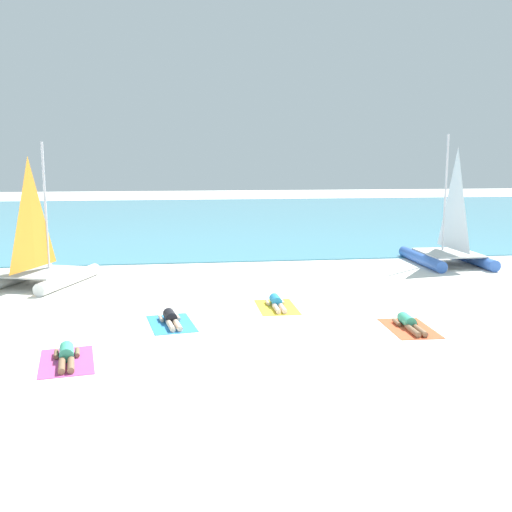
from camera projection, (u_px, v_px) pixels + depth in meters
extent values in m
plane|color=white|center=(238.00, 264.00, 24.16)|extent=(120.00, 120.00, 0.00)
cube|color=#4C9EB7|center=(208.00, 217.00, 44.14)|extent=(120.00, 40.00, 0.05)
cylinder|color=blue|center=(421.00, 259.00, 24.11)|extent=(0.60, 4.07, 0.46)
cylinder|color=blue|center=(471.00, 258.00, 24.34)|extent=(0.60, 4.07, 0.46)
cube|color=silver|center=(448.00, 253.00, 24.00)|extent=(2.21, 2.67, 0.06)
cylinder|color=silver|center=(445.00, 194.00, 24.18)|extent=(0.10, 0.10, 4.83)
pyramid|color=white|center=(456.00, 199.00, 23.26)|extent=(0.13, 2.13, 4.06)
cylinder|color=white|center=(19.00, 276.00, 20.51)|extent=(1.70, 3.65, 0.43)
cylinder|color=white|center=(69.00, 279.00, 20.10)|extent=(1.70, 3.65, 0.43)
cube|color=silver|center=(40.00, 272.00, 20.09)|extent=(2.66, 2.92, 0.05)
cylinder|color=silver|center=(45.00, 207.00, 20.25)|extent=(0.09, 0.09, 4.45)
pyramid|color=orange|center=(31.00, 213.00, 19.42)|extent=(0.73, 1.85, 3.73)
cube|color=#D84C99|center=(67.00, 361.00, 12.44)|extent=(1.38, 2.05, 0.01)
cylinder|color=#3FB28C|center=(67.00, 352.00, 12.61)|extent=(0.39, 0.66, 0.30)
sphere|color=#8C6647|center=(67.00, 346.00, 12.99)|extent=(0.22, 0.22, 0.22)
cylinder|color=#8C6647|center=(62.00, 365.00, 11.98)|extent=(0.26, 0.79, 0.14)
cylinder|color=#8C6647|center=(71.00, 365.00, 12.03)|extent=(0.26, 0.79, 0.14)
cylinder|color=#8C6647|center=(56.00, 354.00, 12.70)|extent=(0.17, 0.46, 0.10)
cylinder|color=#8C6647|center=(77.00, 352.00, 12.83)|extent=(0.17, 0.46, 0.10)
cube|color=#338CD8|center=(171.00, 324.00, 15.33)|extent=(1.38, 2.04, 0.01)
cylinder|color=black|center=(170.00, 316.00, 15.49)|extent=(0.39, 0.66, 0.30)
sphere|color=beige|center=(168.00, 312.00, 15.88)|extent=(0.22, 0.22, 0.22)
cylinder|color=beige|center=(171.00, 326.00, 14.87)|extent=(0.26, 0.79, 0.14)
cylinder|color=beige|center=(178.00, 325.00, 14.92)|extent=(0.26, 0.79, 0.14)
cylinder|color=beige|center=(161.00, 318.00, 15.59)|extent=(0.17, 0.46, 0.10)
cylinder|color=beige|center=(177.00, 317.00, 15.72)|extent=(0.17, 0.46, 0.10)
cube|color=yellow|center=(277.00, 307.00, 17.07)|extent=(1.12, 1.91, 0.01)
cylinder|color=#268CCC|center=(276.00, 300.00, 17.24)|extent=(0.31, 0.62, 0.30)
sphere|color=beige|center=(273.00, 297.00, 17.64)|extent=(0.22, 0.22, 0.22)
cylinder|color=beige|center=(276.00, 308.00, 16.60)|extent=(0.15, 0.78, 0.14)
cylinder|color=beige|center=(283.00, 308.00, 16.62)|extent=(0.15, 0.78, 0.14)
cylinder|color=beige|center=(268.00, 302.00, 17.37)|extent=(0.10, 0.45, 0.10)
cylinder|color=beige|center=(282.00, 302.00, 17.43)|extent=(0.10, 0.45, 0.10)
cube|color=#EA5933|center=(409.00, 328.00, 14.90)|extent=(1.17, 1.94, 0.01)
cylinder|color=#3FB28C|center=(407.00, 320.00, 15.07)|extent=(0.32, 0.63, 0.30)
sphere|color=#8C6647|center=(401.00, 316.00, 15.47)|extent=(0.22, 0.22, 0.22)
cylinder|color=#8C6647|center=(413.00, 331.00, 14.44)|extent=(0.17, 0.78, 0.14)
cylinder|color=#8C6647|center=(420.00, 330.00, 14.45)|extent=(0.17, 0.78, 0.14)
cylinder|color=#8C6647|center=(397.00, 322.00, 15.21)|extent=(0.12, 0.45, 0.10)
cylinder|color=#8C6647|center=(413.00, 322.00, 15.26)|extent=(0.12, 0.45, 0.10)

